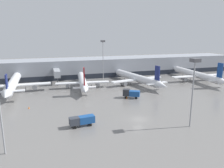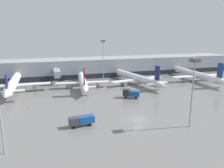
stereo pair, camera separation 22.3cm
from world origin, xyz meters
The scene contains 12 objects.
ground_plane centered at (0.00, 0.00, 0.00)m, with size 320.00×320.00×0.00m, color slate.
terminal_building centered at (-0.06, 61.94, 4.49)m, with size 160.00×26.24×9.00m.
parked_jet_0 centered at (-34.32, 37.65, 3.25)m, with size 27.27×38.08×9.16m.
parked_jet_1 centered at (-8.32, 36.97, 2.69)m, with size 21.47×33.73×10.05m.
parked_jet_2 centered at (44.36, 34.75, 2.88)m, with size 24.61×39.35×10.18m.
parked_jet_3 centered at (15.54, 37.05, 2.60)m, with size 24.87×37.65×9.64m.
service_truck_0 centered at (5.23, 18.40, 1.67)m, with size 6.00×4.60×2.94m.
service_truck_1 centered at (-14.60, 0.03, 1.54)m, with size 6.16×2.52×2.46m.
traffic_cone_2 centered at (3.66, 18.24, 0.37)m, with size 0.49×0.49×0.75m.
traffic_cone_3 centered at (-27.64, 17.06, 0.29)m, with size 0.44×0.44×0.58m.
apron_light_mast_0 centered at (3.81, 50.67, 14.55)m, with size 1.80×1.80×18.46m.
apron_light_mast_2 centered at (9.86, -7.61, 13.00)m, with size 1.80×1.80×16.23m.
Camera 2 is at (-21.66, -48.52, 21.75)m, focal length 35.00 mm.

